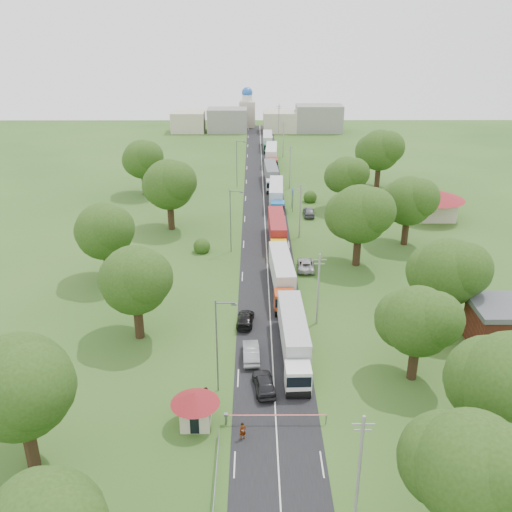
{
  "coord_description": "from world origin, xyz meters",
  "views": [
    {
      "loc": [
        -1.98,
        -66.16,
        34.32
      ],
      "look_at": [
        -1.68,
        6.36,
        3.0
      ],
      "focal_mm": 40.0,
      "sensor_mm": 36.0,
      "label": 1
    }
  ],
  "objects_px": {
    "pedestrian_near": "(243,431)",
    "guard_booth": "(195,405)",
    "boom_barrier": "(261,416)",
    "car_lane_mid": "(251,352)",
    "truck_0": "(294,337)",
    "info_sign": "(293,195)",
    "car_lane_front": "(264,383)"
  },
  "relations": [
    {
      "from": "info_sign",
      "to": "car_lane_mid",
      "type": "bearing_deg",
      "value": -98.62
    },
    {
      "from": "truck_0",
      "to": "car_lane_mid",
      "type": "height_order",
      "value": "truck_0"
    },
    {
      "from": "guard_booth",
      "to": "car_lane_front",
      "type": "relative_size",
      "value": 0.92
    },
    {
      "from": "truck_0",
      "to": "guard_booth",
      "type": "bearing_deg",
      "value": -130.09
    },
    {
      "from": "car_lane_mid",
      "to": "truck_0",
      "type": "bearing_deg",
      "value": -173.38
    },
    {
      "from": "boom_barrier",
      "to": "pedestrian_near",
      "type": "relative_size",
      "value": 5.54
    },
    {
      "from": "boom_barrier",
      "to": "pedestrian_near",
      "type": "bearing_deg",
      "value": -129.91
    },
    {
      "from": "truck_0",
      "to": "car_lane_mid",
      "type": "distance_m",
      "value": 4.85
    },
    {
      "from": "boom_barrier",
      "to": "info_sign",
      "type": "distance_m",
      "value": 60.39
    },
    {
      "from": "truck_0",
      "to": "pedestrian_near",
      "type": "bearing_deg",
      "value": -111.69
    },
    {
      "from": "info_sign",
      "to": "truck_0",
      "type": "xyz_separation_m",
      "value": [
        -2.92,
        -48.74,
        -0.78
      ]
    },
    {
      "from": "boom_barrier",
      "to": "car_lane_front",
      "type": "relative_size",
      "value": 1.93
    },
    {
      "from": "boom_barrier",
      "to": "info_sign",
      "type": "height_order",
      "value": "info_sign"
    },
    {
      "from": "guard_booth",
      "to": "car_lane_front",
      "type": "height_order",
      "value": "guard_booth"
    },
    {
      "from": "info_sign",
      "to": "car_lane_front",
      "type": "xyz_separation_m",
      "value": [
        -6.2,
        -55.0,
        -2.19
      ]
    },
    {
      "from": "pedestrian_near",
      "to": "guard_booth",
      "type": "bearing_deg",
      "value": 133.6
    },
    {
      "from": "truck_0",
      "to": "info_sign",
      "type": "bearing_deg",
      "value": 86.57
    },
    {
      "from": "guard_booth",
      "to": "pedestrian_near",
      "type": "height_order",
      "value": "guard_booth"
    },
    {
      "from": "boom_barrier",
      "to": "car_lane_mid",
      "type": "bearing_deg",
      "value": 95.12
    },
    {
      "from": "guard_booth",
      "to": "truck_0",
      "type": "height_order",
      "value": "truck_0"
    },
    {
      "from": "boom_barrier",
      "to": "car_lane_front",
      "type": "distance_m",
      "value": 5.01
    },
    {
      "from": "car_lane_front",
      "to": "car_lane_mid",
      "type": "distance_m",
      "value": 5.68
    },
    {
      "from": "car_lane_mid",
      "to": "info_sign",
      "type": "bearing_deg",
      "value": -101.05
    },
    {
      "from": "car_lane_mid",
      "to": "pedestrian_near",
      "type": "distance_m",
      "value": 12.47
    },
    {
      "from": "info_sign",
      "to": "car_lane_mid",
      "type": "xyz_separation_m",
      "value": [
        -7.5,
        -49.47,
        -2.2
      ]
    },
    {
      "from": "guard_booth",
      "to": "pedestrian_near",
      "type": "distance_m",
      "value": 4.84
    },
    {
      "from": "car_lane_front",
      "to": "car_lane_mid",
      "type": "relative_size",
      "value": 0.98
    },
    {
      "from": "truck_0",
      "to": "pedestrian_near",
      "type": "height_order",
      "value": "truck_0"
    },
    {
      "from": "info_sign",
      "to": "pedestrian_near",
      "type": "relative_size",
      "value": 2.46
    },
    {
      "from": "boom_barrier",
      "to": "guard_booth",
      "type": "xyz_separation_m",
      "value": [
        -5.84,
        -0.0,
        1.27
      ]
    },
    {
      "from": "guard_booth",
      "to": "car_lane_mid",
      "type": "bearing_deg",
      "value": 65.05
    },
    {
      "from": "guard_booth",
      "to": "truck_0",
      "type": "relative_size",
      "value": 0.29
    }
  ]
}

